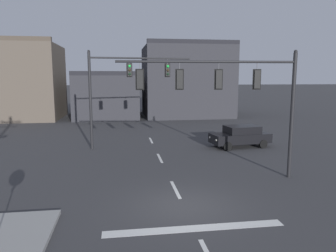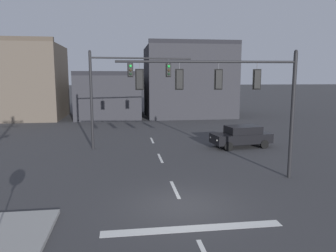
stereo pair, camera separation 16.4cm
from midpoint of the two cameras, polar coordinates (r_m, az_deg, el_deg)
The scene contains 7 objects.
ground_plane at distance 13.69m, azimuth 2.94°, elevation -13.88°, with size 400.00×400.00×0.00m, color #353538.
stop_bar_paint at distance 11.90m, azimuth 4.84°, elevation -17.49°, with size 6.40×0.50×0.01m, color silver.
lane_centreline at distance 15.53m, azimuth 1.53°, elevation -11.07°, with size 0.16×26.40×0.01m.
signal_mast_near_side at distance 16.58m, azimuth 11.40°, elevation 6.43°, with size 9.01×0.85×6.57m.
signal_mast_far_side at distance 23.99m, azimuth -8.12°, elevation 7.60°, with size 7.45×0.69×7.11m.
car_lot_nearside at distance 24.93m, azimuth 12.98°, elevation -1.71°, with size 4.62×2.39×1.61m.
building_row at distance 43.47m, azimuth -11.07°, elevation 7.17°, with size 33.69×10.60×9.67m.
Camera 2 is at (-2.34, -12.43, 5.24)m, focal length 34.70 mm.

